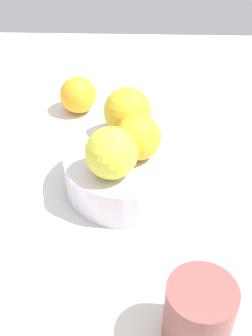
% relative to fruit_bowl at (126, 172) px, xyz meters
% --- Properties ---
extents(ground_plane, '(1.10, 1.10, 0.02)m').
position_rel_fruit_bowl_xyz_m(ground_plane, '(0.00, 0.00, -0.04)').
color(ground_plane, silver).
extents(fruit_bowl, '(0.17, 0.17, 0.06)m').
position_rel_fruit_bowl_xyz_m(fruit_bowl, '(0.00, 0.00, 0.00)').
color(fruit_bowl, silver).
rests_on(fruit_bowl, ground_plane).
extents(orange_in_bowl_0, '(0.07, 0.07, 0.07)m').
position_rel_fruit_bowl_xyz_m(orange_in_bowl_0, '(0.04, -0.02, 0.06)').
color(orange_in_bowl_0, yellow).
rests_on(orange_in_bowl_0, fruit_bowl).
extents(orange_in_bowl_1, '(0.07, 0.07, 0.07)m').
position_rel_fruit_bowl_xyz_m(orange_in_bowl_1, '(-0.06, -0.00, 0.06)').
color(orange_in_bowl_1, yellow).
rests_on(orange_in_bowl_1, fruit_bowl).
extents(orange_in_bowl_2, '(0.06, 0.06, 0.06)m').
position_rel_fruit_bowl_xyz_m(orange_in_bowl_2, '(-0.00, 0.02, 0.06)').
color(orange_in_bowl_2, yellow).
rests_on(orange_in_bowl_2, fruit_bowl).
extents(orange_loose_0, '(0.07, 0.07, 0.07)m').
position_rel_fruit_bowl_xyz_m(orange_loose_0, '(-0.20, -0.09, 0.01)').
color(orange_loose_0, '#F9A823').
rests_on(orange_loose_0, ground_plane).
extents(ceramic_cup, '(0.07, 0.07, 0.08)m').
position_rel_fruit_bowl_xyz_m(ceramic_cup, '(0.23, 0.08, 0.01)').
color(ceramic_cup, '#8C4C47').
rests_on(ceramic_cup, ground_plane).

